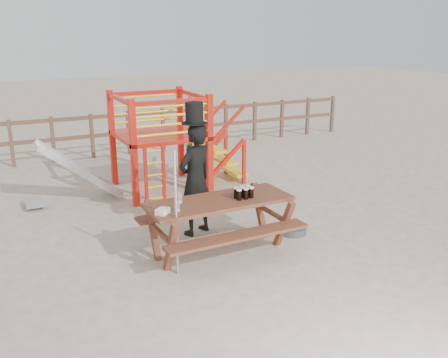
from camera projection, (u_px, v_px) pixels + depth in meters
The scene contains 10 objects.
ground at pixel (229, 255), 7.68m from camera, with size 60.00×60.00×0.00m, color beige.
back_fence at pixel (110, 129), 13.45m from camera, with size 15.09×0.09×1.20m.
playground_fort at pixel (156, 141), 10.49m from camera, with size 4.71×1.84×2.10m.
picnic_table at pixel (219, 219), 7.64m from camera, with size 2.25×1.57×0.86m.
man_with_hat at pixel (195, 177), 8.24m from camera, with size 0.81×0.68×2.23m.
metal_pole at pixel (176, 214), 6.85m from camera, with size 0.04×0.04×1.81m, color #B2B2B7.
parasol_base at pixel (292, 230), 8.50m from camera, with size 0.49×0.49×0.21m.
paper_bag at pixel (163, 211), 6.96m from camera, with size 0.18×0.14×0.08m, color white.
stout_pints at pixel (244, 193), 7.61m from camera, with size 0.30×0.19×0.17m.
empty_glasses at pixel (178, 202), 7.23m from camera, with size 0.24×0.39×0.15m.
Camera 1 is at (-3.21, -6.23, 3.35)m, focal length 40.00 mm.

